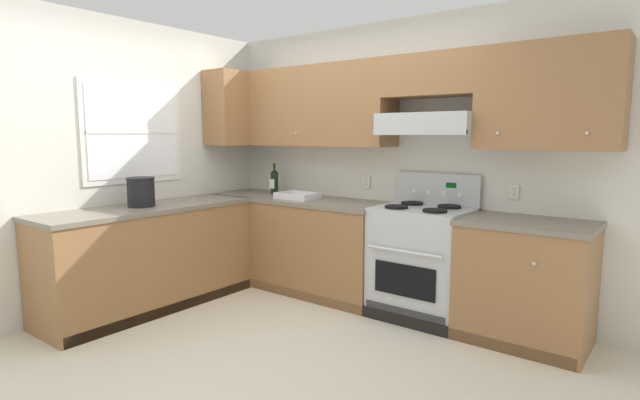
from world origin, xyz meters
TOP-DOWN VIEW (x-y plane):
  - ground_plane at (0.00, 0.00)m, footprint 7.04×7.04m
  - wall_back at (0.40, 1.53)m, footprint 4.68×0.57m
  - wall_left at (-1.59, 0.23)m, footprint 0.47×4.00m
  - counter_back_run at (0.12, 1.24)m, footprint 3.60×0.65m
  - counter_left_run at (-1.24, -0.00)m, footprint 0.63×1.91m
  - stove at (0.77, 1.25)m, footprint 0.76×0.62m
  - wine_bottle at (-0.99, 1.36)m, footprint 0.08×0.08m
  - bowl at (-0.53, 1.19)m, footprint 0.39×0.28m
  - bucket at (-1.26, -0.05)m, footprint 0.24×0.24m

SIDE VIEW (x-z plane):
  - ground_plane at x=0.00m, z-range 0.00..0.00m
  - counter_back_run at x=0.12m, z-range 0.00..0.91m
  - counter_left_run at x=-1.24m, z-range 0.00..0.91m
  - stove at x=0.77m, z-range -0.12..1.08m
  - bowl at x=-0.53m, z-range 0.90..0.96m
  - bucket at x=-1.26m, z-range 0.92..1.17m
  - wine_bottle at x=-0.99m, z-range 0.88..1.22m
  - wall_left at x=-1.59m, z-range 0.07..2.62m
  - wall_back at x=0.40m, z-range 0.20..2.75m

